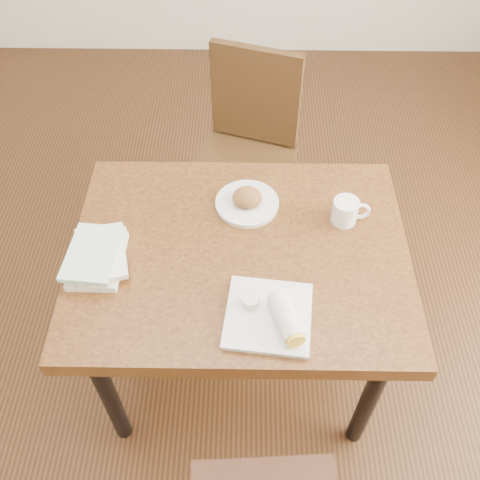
{
  "coord_description": "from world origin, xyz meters",
  "views": [
    {
      "loc": [
        0.02,
        -1.1,
        2.11
      ],
      "look_at": [
        0.0,
        0.0,
        0.8
      ],
      "focal_mm": 40.0,
      "sensor_mm": 36.0,
      "label": 1
    }
  ],
  "objects_px": {
    "plate_scone": "(247,201)",
    "book_stack": "(97,256)",
    "plate_burrito": "(274,316)",
    "coffee_mug": "(346,211)",
    "table": "(240,266)",
    "chair_far": "(247,143)"
  },
  "relations": [
    {
      "from": "table",
      "to": "plate_burrito",
      "type": "relative_size",
      "value": 4.0
    },
    {
      "from": "plate_burrito",
      "to": "book_stack",
      "type": "distance_m",
      "value": 0.59
    },
    {
      "from": "plate_burrito",
      "to": "book_stack",
      "type": "relative_size",
      "value": 1.05
    },
    {
      "from": "coffee_mug",
      "to": "plate_burrito",
      "type": "xyz_separation_m",
      "value": [
        -0.25,
        -0.4,
        -0.02
      ]
    },
    {
      "from": "coffee_mug",
      "to": "plate_burrito",
      "type": "relative_size",
      "value": 0.47
    },
    {
      "from": "book_stack",
      "to": "plate_scone",
      "type": "bearing_deg",
      "value": 28.56
    },
    {
      "from": "plate_scone",
      "to": "plate_burrito",
      "type": "distance_m",
      "value": 0.47
    },
    {
      "from": "plate_scone",
      "to": "coffee_mug",
      "type": "distance_m",
      "value": 0.34
    },
    {
      "from": "table",
      "to": "plate_burrito",
      "type": "bearing_deg",
      "value": -69.15
    },
    {
      "from": "plate_scone",
      "to": "book_stack",
      "type": "height_order",
      "value": "plate_scone"
    },
    {
      "from": "table",
      "to": "chair_far",
      "type": "distance_m",
      "value": 0.79
    },
    {
      "from": "chair_far",
      "to": "plate_burrito",
      "type": "distance_m",
      "value": 1.08
    },
    {
      "from": "coffee_mug",
      "to": "book_stack",
      "type": "xyz_separation_m",
      "value": [
        -0.81,
        -0.19,
        -0.02
      ]
    },
    {
      "from": "table",
      "to": "book_stack",
      "type": "bearing_deg",
      "value": -172.72
    },
    {
      "from": "coffee_mug",
      "to": "plate_burrito",
      "type": "height_order",
      "value": "coffee_mug"
    },
    {
      "from": "table",
      "to": "plate_scone",
      "type": "relative_size",
      "value": 4.97
    },
    {
      "from": "chair_far",
      "to": "plate_burrito",
      "type": "height_order",
      "value": "chair_far"
    },
    {
      "from": "chair_far",
      "to": "plate_burrito",
      "type": "relative_size",
      "value": 3.46
    },
    {
      "from": "plate_burrito",
      "to": "book_stack",
      "type": "bearing_deg",
      "value": 159.23
    },
    {
      "from": "plate_scone",
      "to": "book_stack",
      "type": "relative_size",
      "value": 0.85
    },
    {
      "from": "table",
      "to": "coffee_mug",
      "type": "distance_m",
      "value": 0.4
    },
    {
      "from": "plate_burrito",
      "to": "coffee_mug",
      "type": "bearing_deg",
      "value": 57.88
    }
  ]
}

